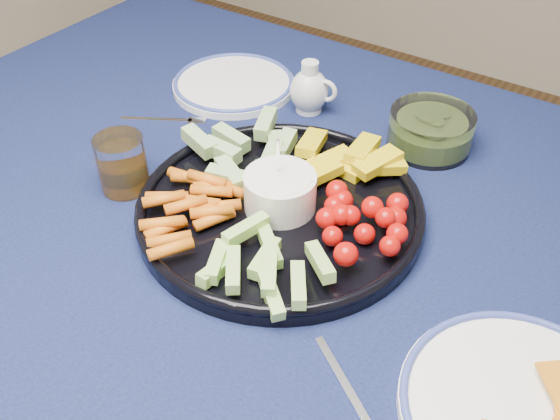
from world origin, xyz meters
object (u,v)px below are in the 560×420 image
Objects in this scene: creamer_pitcher at (310,90)px; cheese_plate at (524,409)px; pickle_bowl at (430,132)px; crudite_platter at (279,203)px; dining_table at (336,292)px; juice_tumbler at (123,167)px; side_plate_extra at (234,84)px.

creamer_pitcher is 0.36× the size of cheese_plate.
crudite_platter is at bearing -110.73° from pickle_bowl.
dining_table is 0.37m from creamer_pitcher.
creamer_pitcher is (-0.22, 0.27, 0.13)m from dining_table.
side_plate_extra is (-0.05, 0.32, -0.03)m from juice_tumbler.
side_plate_extra is at bearing 150.40° from cheese_plate.
creamer_pitcher is at bearing 128.70° from dining_table.
cheese_plate is at bearing -37.66° from creamer_pitcher.
crudite_platter is 0.37m from side_plate_extra.
crudite_platter is 0.40m from cheese_plate.
creamer_pitcher reaches higher than pickle_bowl.
creamer_pitcher is at bearing 71.84° from juice_tumbler.
juice_tumbler is at bearing -108.16° from creamer_pitcher.
dining_table is 6.59× the size of cheese_plate.
pickle_bowl is at bearing 3.88° from side_plate_extra.
crudite_platter is at bearing 162.49° from cheese_plate.
dining_table is 0.31m from pickle_bowl.
creamer_pitcher is 0.22m from pickle_bowl.
crudite_platter reaches higher than cheese_plate.
pickle_bowl is 0.48m from juice_tumbler.
pickle_bowl reaches higher than cheese_plate.
crudite_platter reaches higher than juice_tumbler.
cheese_plate reaches higher than dining_table.
dining_table is 0.15m from crudite_platter.
crudite_platter reaches higher than side_plate_extra.
pickle_bowl is 1.57× the size of juice_tumbler.
creamer_pitcher is (-0.11, 0.26, 0.02)m from crudite_platter.
crudite_platter is at bearing 18.20° from juice_tumbler.
pickle_bowl is (0.10, 0.27, 0.01)m from crudite_platter.
pickle_bowl is 0.53× the size of cheese_plate.
side_plate_extra is at bearing 98.14° from juice_tumbler.
juice_tumbler reaches higher than dining_table.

